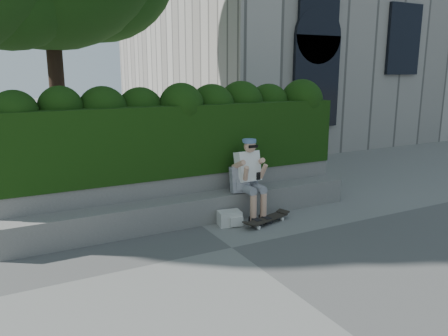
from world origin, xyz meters
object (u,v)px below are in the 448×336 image
backpack_plaid (240,179)px  skateboard (267,219)px  person (249,175)px  backpack_ground (229,218)px

backpack_plaid → skateboard: bearing=-56.1°
person → backpack_plaid: bearing=151.2°
skateboard → backpack_plaid: size_ratio=1.97×
skateboard → backpack_ground: size_ratio=2.42×
backpack_ground → backpack_plaid: bearing=50.0°
person → backpack_ground: (-0.51, -0.21, -0.63)m
skateboard → backpack_ground: 0.63m
person → backpack_ground: bearing=-157.2°
backpack_plaid → backpack_ground: bearing=-130.5°
skateboard → backpack_ground: backpack_ground is taller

